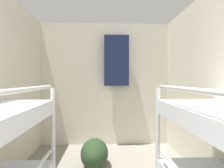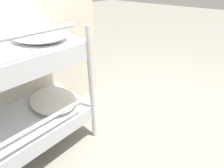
% 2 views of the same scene
% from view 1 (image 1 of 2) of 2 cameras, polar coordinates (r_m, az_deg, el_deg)
% --- Properties ---
extents(wall_back, '(2.47, 0.06, 2.25)m').
position_cam_1_polar(wall_back, '(3.73, -2.06, -0.00)').
color(wall_back, beige).
rests_on(wall_back, ground_plane).
extents(duffel_bag, '(0.38, 0.62, 0.38)m').
position_cam_1_polar(duffel_bag, '(2.92, -5.03, -19.05)').
color(duffel_bag, '#23381E').
rests_on(duffel_bag, ground_plane).
extents(hanging_coat, '(0.44, 0.12, 0.90)m').
position_cam_1_polar(hanging_coat, '(3.60, 1.27, 6.70)').
color(hanging_coat, '#192347').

